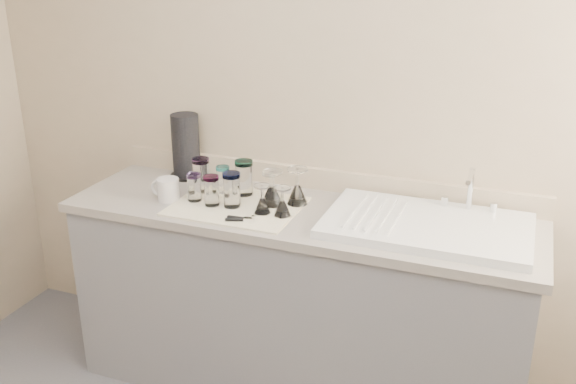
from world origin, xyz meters
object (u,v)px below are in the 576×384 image
at_px(goblet_back_left, 271,192).
at_px(goblet_back_right, 297,192).
at_px(tumbler_cyan, 223,179).
at_px(goblet_front_right, 282,206).
at_px(goblet_front_left, 262,204).
at_px(tumbler_blue, 212,190).
at_px(goblet_extra, 273,193).
at_px(can_opener, 241,219).
at_px(white_mug, 168,189).
at_px(tumbler_purple, 244,177).
at_px(tumbler_teal, 201,175).
at_px(sink_unit, 427,225).
at_px(tumbler_lavender, 232,189).
at_px(paper_towel_roll, 186,147).
at_px(tumbler_magenta, 194,187).

height_order(goblet_back_left, goblet_back_right, goblet_back_right).
bearing_deg(tumbler_cyan, goblet_front_right, -24.00).
distance_m(tumbler_cyan, goblet_front_left, 0.31).
height_order(tumbler_blue, goblet_back_left, same).
bearing_deg(goblet_back_left, goblet_extra, -52.49).
xyz_separation_m(goblet_front_left, can_opener, (-0.05, -0.11, -0.03)).
distance_m(goblet_back_right, white_mug, 0.59).
bearing_deg(tumbler_purple, tumbler_teal, -171.60).
bearing_deg(sink_unit, tumbler_teal, 177.76).
relative_size(tumbler_lavender, paper_towel_roll, 0.49).
relative_size(goblet_back_right, goblet_extra, 1.04).
bearing_deg(white_mug, tumbler_blue, 0.15).
xyz_separation_m(tumbler_teal, goblet_back_right, (0.47, 0.01, -0.03)).
relative_size(tumbler_cyan, goblet_back_left, 0.93).
distance_m(goblet_back_left, paper_towel_roll, 0.56).
height_order(tumbler_purple, white_mug, tumbler_purple).
bearing_deg(tumbler_blue, goblet_front_left, -0.41).
relative_size(tumbler_purple, tumbler_blue, 1.20).
bearing_deg(goblet_back_right, tumbler_blue, -156.34).
bearing_deg(goblet_front_left, goblet_back_right, 56.12).
height_order(goblet_back_right, white_mug, goblet_back_right).
bearing_deg(tumbler_blue, tumbler_cyan, 98.43).
relative_size(goblet_back_right, paper_towel_roll, 0.52).
relative_size(sink_unit, tumbler_teal, 5.18).
bearing_deg(tumbler_teal, goblet_front_right, -16.68).
height_order(tumbler_blue, goblet_front_right, tumbler_blue).
height_order(tumbler_cyan, goblet_front_right, goblet_front_right).
bearing_deg(goblet_extra, tumbler_lavender, -152.56).
relative_size(tumbler_cyan, can_opener, 1.01).
distance_m(sink_unit, white_mug, 1.15).
bearing_deg(tumbler_magenta, goblet_back_left, 18.95).
bearing_deg(goblet_front_left, paper_towel_roll, 150.12).
bearing_deg(sink_unit, goblet_front_right, -170.79).
height_order(tumbler_magenta, goblet_back_right, goblet_back_right).
bearing_deg(tumbler_blue, white_mug, -179.85).
distance_m(tumbler_teal, tumbler_lavender, 0.25).
relative_size(tumbler_purple, paper_towel_roll, 0.51).
relative_size(tumbler_lavender, goblet_extra, 0.99).
bearing_deg(goblet_back_left, goblet_back_right, 9.26).
height_order(tumbler_cyan, white_mug, tumbler_cyan).
relative_size(tumbler_teal, goblet_front_left, 1.26).
relative_size(tumbler_magenta, paper_towel_roll, 0.40).
relative_size(sink_unit, can_opener, 6.64).
bearing_deg(tumbler_magenta, can_opener, -24.82).
height_order(tumbler_teal, tumbler_cyan, tumbler_teal).
bearing_deg(paper_towel_roll, tumbler_blue, -46.03).
distance_m(goblet_back_left, goblet_front_left, 0.13).
bearing_deg(goblet_extra, paper_towel_roll, 159.22).
distance_m(tumbler_purple, tumbler_lavender, 0.15).
bearing_deg(paper_towel_roll, sink_unit, -9.75).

